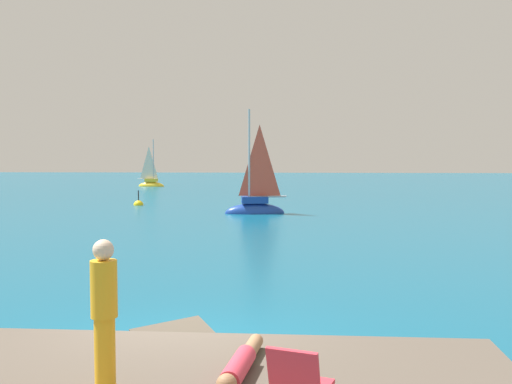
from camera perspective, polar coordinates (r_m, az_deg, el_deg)
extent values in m
plane|color=#0F5675|center=(9.76, -6.83, -14.59)|extent=(160.00, 160.00, 0.00)
cube|color=brown|center=(9.50, -13.54, -15.19)|extent=(1.01, 1.02, 0.51)
cube|color=#4D4439|center=(9.22, -6.99, -15.71)|extent=(1.67, 1.85, 1.02)
ellipsoid|color=#193D99|center=(30.46, -0.12, -2.00)|extent=(3.09, 1.43, 1.02)
cube|color=#193D99|center=(30.40, -0.12, -0.73)|extent=(1.39, 0.89, 0.33)
cylinder|color=#B7B7BC|center=(30.28, -0.64, 3.33)|extent=(0.11, 0.11, 4.64)
cylinder|color=#B2B2B7|center=(30.45, 1.10, -0.43)|extent=(1.85, 0.35, 0.09)
pyramid|color=#DB4C38|center=(30.33, 0.34, 2.98)|extent=(1.48, 0.26, 3.53)
ellipsoid|color=yellow|center=(54.79, -9.72, 0.52)|extent=(2.50, 1.22, 0.82)
cube|color=yellow|center=(54.77, -9.72, 1.09)|extent=(1.13, 0.75, 0.27)
cylinder|color=#B7B7BC|center=(54.63, -9.53, 2.90)|extent=(0.09, 0.09, 3.73)
cylinder|color=#B2B2B7|center=(54.96, -10.23, 1.22)|extent=(1.48, 0.33, 0.07)
pyramid|color=silver|center=(54.79, -9.93, 2.74)|extent=(1.19, 0.25, 2.84)
cylinder|color=#DB384C|center=(7.12, -1.68, -16.02)|extent=(0.36, 0.92, 0.24)
cylinder|color=#9E704C|center=(7.82, -0.46, -14.40)|extent=(0.27, 0.72, 0.18)
sphere|color=#9E704C|center=(6.61, -2.76, -17.43)|extent=(0.22, 0.22, 0.22)
cylinder|color=gold|center=(6.84, -13.87, -14.47)|extent=(0.22, 0.22, 0.80)
cylinder|color=gold|center=(6.66, -13.97, -8.74)|extent=(0.28, 0.28, 0.60)
sphere|color=beige|center=(6.58, -14.03, -5.25)|extent=(0.22, 0.22, 0.22)
cube|color=#E03342|center=(5.67, 3.49, -16.41)|extent=(0.50, 0.30, 0.45)
sphere|color=yellow|center=(35.72, -10.87, -1.22)|extent=(0.56, 0.56, 0.56)
cylinder|color=black|center=(35.68, -10.89, -0.34)|extent=(0.06, 0.06, 0.60)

